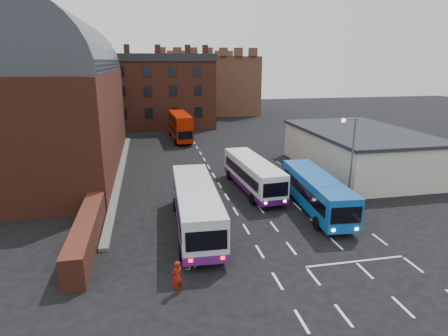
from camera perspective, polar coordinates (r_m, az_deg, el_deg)
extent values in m
plane|color=black|center=(23.77, 4.90, -11.66)|extent=(180.00, 180.00, 0.00)
cube|color=#602B1E|center=(42.65, -24.21, 6.47)|extent=(12.00, 28.00, 10.00)
cylinder|color=#1E2328|center=(42.24, -24.99, 13.16)|extent=(12.00, 26.00, 12.00)
cube|color=#602B1E|center=(24.69, -20.18, -9.22)|extent=(1.20, 10.00, 1.80)
cube|color=beige|center=(41.16, 19.76, 2.37)|extent=(10.00, 16.00, 4.00)
cube|color=#282B30|center=(40.75, 20.04, 5.24)|extent=(10.40, 16.40, 0.30)
cube|color=brown|center=(66.40, -11.53, 10.88)|extent=(22.00, 10.00, 11.00)
cube|color=brown|center=(87.16, -3.54, 12.62)|extent=(22.00, 22.00, 12.00)
cube|color=silver|center=(25.12, -4.27, -5.63)|extent=(2.86, 11.20, 2.53)
cube|color=black|center=(25.07, -4.28, -5.31)|extent=(2.89, 10.01, 0.91)
cylinder|color=black|center=(28.81, -7.43, -5.54)|extent=(0.31, 1.02, 1.01)
cylinder|color=black|center=(22.01, -6.53, -12.62)|extent=(0.31, 1.02, 1.01)
cylinder|color=black|center=(28.99, -2.41, -5.28)|extent=(0.31, 1.02, 1.01)
cylinder|color=black|center=(22.25, 0.14, -12.17)|extent=(0.31, 1.02, 1.01)
cube|color=white|center=(32.77, 4.41, -0.75)|extent=(2.98, 10.24, 2.30)
cube|color=black|center=(32.73, 4.42, -0.52)|extent=(2.96, 9.05, 0.83)
cylinder|color=black|center=(30.71, 8.42, -4.30)|extent=(0.32, 0.93, 0.92)
cylinder|color=black|center=(36.70, 4.19, -0.78)|extent=(0.32, 0.93, 0.92)
cylinder|color=black|center=(29.89, 4.36, -4.74)|extent=(0.32, 0.93, 0.92)
cylinder|color=black|center=(36.02, 0.74, -1.06)|extent=(0.32, 0.93, 0.92)
cube|color=#0F51A4|center=(29.05, 13.91, -3.41)|extent=(2.94, 10.17, 2.28)
cube|color=black|center=(29.01, 13.93, -3.16)|extent=(2.92, 8.98, 0.82)
cylinder|color=black|center=(27.20, 18.45, -7.72)|extent=(0.32, 0.93, 0.91)
cylinder|color=black|center=(32.95, 13.41, -3.16)|extent=(0.32, 0.93, 0.91)
cylinder|color=black|center=(26.30, 13.93, -8.17)|extent=(0.32, 0.93, 0.91)
cylinder|color=black|center=(32.21, 9.60, -3.38)|extent=(0.32, 0.93, 0.91)
cube|color=#9C1600|center=(54.35, -6.70, 6.49)|extent=(2.71, 9.85, 3.46)
cube|color=black|center=(54.43, -6.69, 5.98)|extent=(2.70, 8.66, 0.80)
cylinder|color=black|center=(51.81, -4.95, 4.13)|extent=(0.29, 0.90, 0.89)
cylinder|color=black|center=(58.17, -6.03, 5.40)|extent=(0.29, 0.90, 0.89)
cylinder|color=black|center=(51.50, -7.39, 3.98)|extent=(0.29, 0.90, 0.89)
cylinder|color=black|center=(57.90, -8.21, 5.28)|extent=(0.29, 0.90, 0.89)
cylinder|color=#595B64|center=(29.58, 18.83, 0.41)|extent=(0.14, 0.14, 7.01)
cylinder|color=#595B64|center=(28.44, 18.62, 7.07)|extent=(1.20, 0.46, 0.09)
sphere|color=#FFF2CC|center=(28.00, 17.75, 6.93)|extent=(0.32, 0.32, 0.32)
imported|color=maroon|center=(19.15, -7.15, -16.14)|extent=(0.75, 0.67, 1.71)
imported|color=#BEAF9B|center=(21.01, -5.37, -13.04)|extent=(1.00, 0.91, 1.67)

